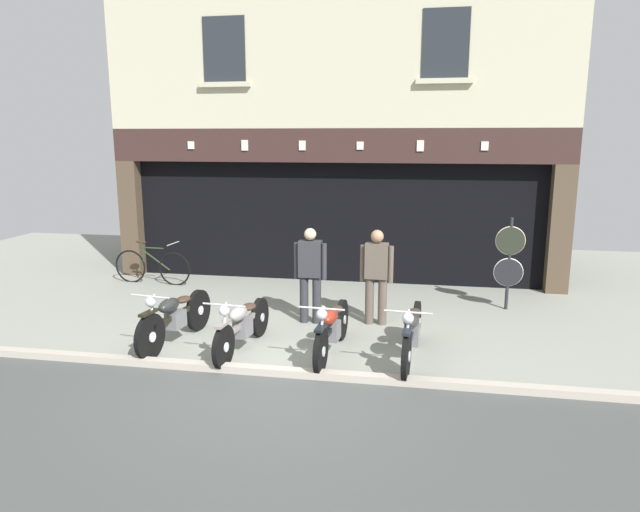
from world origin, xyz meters
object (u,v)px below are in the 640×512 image
advert_board_near (225,208)px  motorcycle_left (175,317)px  motorcycle_center_left (242,324)px  shopkeeper_center (376,273)px  motorcycle_center_right (412,332)px  advert_board_far (174,201)px  tyre_sign_pole (509,258)px  motorcycle_center (332,328)px  leaning_bicycle (152,266)px  salesman_left (310,271)px

advert_board_near → motorcycle_left: bearing=-80.7°
motorcycle_center_left → shopkeeper_center: (1.84, 1.63, 0.48)m
motorcycle_center_right → advert_board_far: (-5.50, 4.49, 1.27)m
advert_board_far → motorcycle_center_right: bearing=-39.2°
motorcycle_center_left → motorcycle_center_right: (2.47, 0.07, 0.02)m
motorcycle_center_right → tyre_sign_pole: 3.33m
motorcycle_center_right → shopkeeper_center: shopkeeper_center is taller
motorcycle_center_left → advert_board_near: (-1.83, 4.56, 1.13)m
motorcycle_center → tyre_sign_pole: tyre_sign_pole is taller
motorcycle_left → leaning_bicycle: (-2.06, 3.43, -0.05)m
motorcycle_center → leaning_bicycle: 5.68m
advert_board_near → leaning_bicycle: (-1.34, -1.02, -1.16)m
motorcycle_left → leaning_bicycle: size_ratio=1.13×
shopkeeper_center → tyre_sign_pole: bearing=-149.1°
motorcycle_center → tyre_sign_pole: size_ratio=1.20×
salesman_left → leaning_bicycle: bearing=-27.3°
motorcycle_center_left → leaning_bicycle: (-3.17, 3.54, -0.03)m
motorcycle_center_right → advert_board_far: size_ratio=1.94×
advert_board_near → leaning_bicycle: 2.04m
motorcycle_left → motorcycle_center: 2.43m
motorcycle_center → motorcycle_center_right: bearing=-176.2°
motorcycle_left → advert_board_near: bearing=-72.7°
motorcycle_center_left → salesman_left: salesman_left is taller
advert_board_far → salesman_left: bearing=-39.0°
motorcycle_center → motorcycle_left: bearing=2.5°
motorcycle_center → shopkeeper_center: shopkeeper_center is taller
motorcycle_center_left → leaning_bicycle: size_ratio=1.11×
motorcycle_center_right → advert_board_near: advert_board_near is taller
advert_board_far → shopkeeper_center: bearing=-31.1°
shopkeeper_center → advert_board_far: (-4.86, 2.93, 0.80)m
motorcycle_center_left → motorcycle_center: same height
motorcycle_center_right → salesman_left: (-1.74, 1.44, 0.47)m
advert_board_near → motorcycle_center_left: bearing=-68.1°
salesman_left → advert_board_far: bearing=-38.8°
leaning_bicycle → advert_board_near: bearing=131.6°
shopkeeper_center → motorcycle_center_right: bearing=114.2°
tyre_sign_pole → advert_board_far: (-7.17, 1.66, 0.73)m
leaning_bicycle → salesman_left: bearing=66.8°
salesman_left → tyre_sign_pole: 3.69m
motorcycle_center → advert_board_near: size_ratio=2.19×
shopkeeper_center → advert_board_far: advert_board_far is taller
motorcycle_left → motorcycle_center: bearing=-173.2°
salesman_left → tyre_sign_pole: bearing=-157.6°
tyre_sign_pole → advert_board_far: advert_board_far is taller
motorcycle_center → advert_board_near: 5.61m
motorcycle_left → tyre_sign_pole: 5.97m
tyre_sign_pole → shopkeeper_center: bearing=-151.2°
motorcycle_left → advert_board_far: (-1.92, 4.44, 1.27)m
advert_board_near → advert_board_far: bearing=180.0°
salesman_left → advert_board_near: advert_board_near is taller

